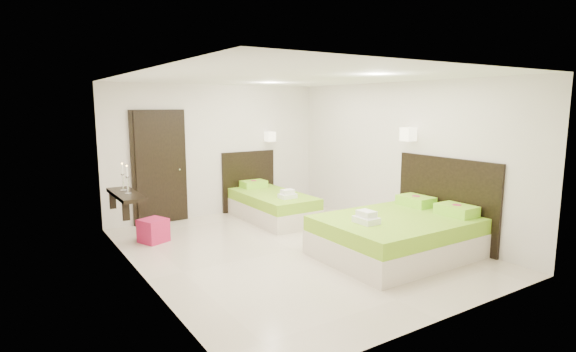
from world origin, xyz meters
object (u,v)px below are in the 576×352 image
bed_single (270,204)px  bed_double (400,233)px  ottoman (153,230)px  nightstand (271,198)px

bed_single → bed_double: 2.92m
ottoman → bed_single: bearing=6.5°
bed_single → ottoman: bearing=-173.5°
bed_single → bed_double: (0.55, -2.87, 0.03)m
bed_single → bed_double: bearing=-79.2°
bed_double → nightstand: (0.01, 3.79, -0.14)m
bed_double → nightstand: bed_double is taller
bed_single → nightstand: size_ratio=4.81×
bed_single → nightstand: bed_single is taller
bed_double → nightstand: bearing=89.8°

